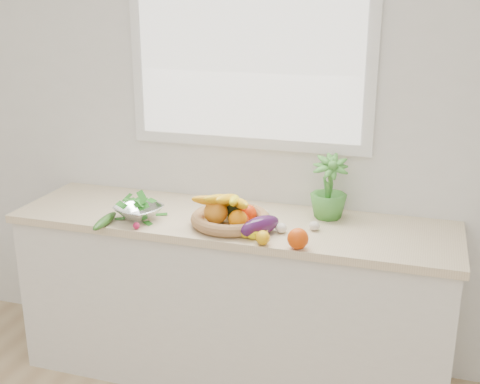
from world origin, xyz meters
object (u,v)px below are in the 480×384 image
(apple, at_px, (240,221))
(potted_herb, at_px, (329,188))
(eggplant, at_px, (260,226))
(fruit_basket, at_px, (230,214))
(cucumber, at_px, (105,221))
(colander_with_spinach, at_px, (139,208))

(apple, height_order, potted_herb, potted_herb)
(eggplant, bearing_deg, potted_herb, 51.91)
(fruit_basket, bearing_deg, cucumber, -162.32)
(colander_with_spinach, bearing_deg, fruit_basket, 7.99)
(eggplant, relative_size, potted_herb, 0.70)
(eggplant, xyz_separation_m, cucumber, (-0.76, -0.10, -0.02))
(fruit_basket, height_order, colander_with_spinach, fruit_basket)
(fruit_basket, relative_size, colander_with_spinach, 1.51)
(potted_herb, bearing_deg, cucumber, -156.79)
(apple, distance_m, potted_herb, 0.49)
(apple, distance_m, fruit_basket, 0.07)
(potted_herb, relative_size, fruit_basket, 0.76)
(cucumber, bearing_deg, apple, 12.84)
(apple, bearing_deg, cucumber, -167.16)
(cucumber, bearing_deg, potted_herb, 23.21)
(eggplant, xyz_separation_m, potted_herb, (0.26, 0.33, 0.11))
(eggplant, relative_size, cucumber, 0.95)
(eggplant, distance_m, fruit_basket, 0.19)
(eggplant, height_order, cucumber, eggplant)
(potted_herb, distance_m, fruit_basket, 0.52)
(cucumber, height_order, potted_herb, potted_herb)
(eggplant, bearing_deg, colander_with_spinach, 178.36)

